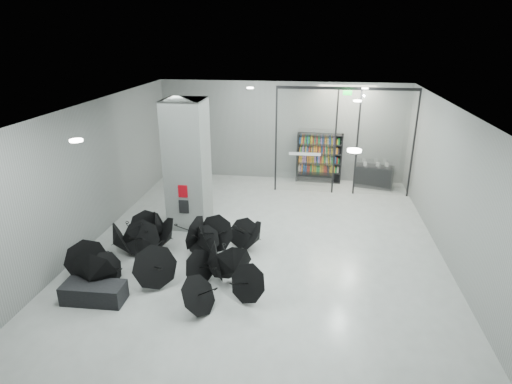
# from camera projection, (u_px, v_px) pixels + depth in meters

# --- Properties ---
(room) EXTENTS (14.00, 14.02, 4.01)m
(room) POSITION_uv_depth(u_px,v_px,m) (260.00, 160.00, 10.53)
(room) COLOR #939693
(room) RESTS_ON ground
(column) EXTENTS (1.20, 1.20, 4.00)m
(column) POSITION_uv_depth(u_px,v_px,m) (188.00, 165.00, 13.01)
(column) COLOR slate
(column) RESTS_ON ground
(fire_cabinet) EXTENTS (0.28, 0.04, 0.38)m
(fire_cabinet) POSITION_uv_depth(u_px,v_px,m) (183.00, 191.00, 12.66)
(fire_cabinet) COLOR #A50A07
(fire_cabinet) RESTS_ON column
(info_panel) EXTENTS (0.30, 0.03, 0.42)m
(info_panel) POSITION_uv_depth(u_px,v_px,m) (184.00, 207.00, 12.84)
(info_panel) COLOR black
(info_panel) RESTS_ON column
(exit_sign) EXTENTS (0.30, 0.06, 0.15)m
(exit_sign) POSITION_uv_depth(u_px,v_px,m) (347.00, 93.00, 14.77)
(exit_sign) COLOR #0CE533
(exit_sign) RESTS_ON room
(glass_partition) EXTENTS (5.06, 0.08, 4.00)m
(glass_partition) POSITION_uv_depth(u_px,v_px,m) (343.00, 137.00, 15.54)
(glass_partition) COLOR silver
(glass_partition) RESTS_ON ground
(bench) EXTENTS (1.43, 0.64, 0.45)m
(bench) POSITION_uv_depth(u_px,v_px,m) (94.00, 293.00, 9.70)
(bench) COLOR black
(bench) RESTS_ON ground
(bookshelf) EXTENTS (1.84, 0.45, 2.01)m
(bookshelf) POSITION_uv_depth(u_px,v_px,m) (319.00, 158.00, 17.23)
(bookshelf) COLOR black
(bookshelf) RESTS_ON ground
(shop_counter) EXTENTS (1.55, 0.90, 0.87)m
(shop_counter) POSITION_uv_depth(u_px,v_px,m) (374.00, 176.00, 16.79)
(shop_counter) COLOR black
(shop_counter) RESTS_ON ground
(umbrella_cluster) EXTENTS (5.58, 4.51, 1.32)m
(umbrella_cluster) POSITION_uv_depth(u_px,v_px,m) (174.00, 255.00, 11.17)
(umbrella_cluster) COLOR black
(umbrella_cluster) RESTS_ON ground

